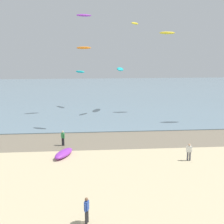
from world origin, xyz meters
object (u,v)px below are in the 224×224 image
at_px(person_by_waterline, 189,152).
at_px(grounded_kite, 64,153).
at_px(kite_aloft_3, 84,48).
at_px(kite_aloft_4, 167,33).
at_px(person_mid_beach, 63,138).
at_px(kite_aloft_9, 135,23).
at_px(kite_aloft_8, 80,72).
at_px(person_nearest_camera, 87,209).
at_px(kite_aloft_11, 120,69).
at_px(kite_aloft_7, 84,15).

xyz_separation_m(person_by_waterline, grounded_kite, (-12.16, 2.17, -0.61)).
xyz_separation_m(kite_aloft_3, kite_aloft_4, (13.33, 9.39, 2.36)).
bearing_deg(grounded_kite, person_by_waterline, -76.65).
xyz_separation_m(person_mid_beach, person_by_waterline, (12.48, -5.70, 0.00)).
relative_size(grounded_kite, kite_aloft_9, 1.51).
distance_m(person_mid_beach, kite_aloft_4, 25.85).
bearing_deg(kite_aloft_8, person_nearest_camera, -32.74).
relative_size(grounded_kite, kite_aloft_4, 1.20).
distance_m(kite_aloft_8, kite_aloft_11, 7.77).
relative_size(person_nearest_camera, person_by_waterline, 1.00).
distance_m(person_mid_beach, kite_aloft_8, 22.86).
xyz_separation_m(person_nearest_camera, kite_aloft_4, (13.15, 32.08, 12.16)).
bearing_deg(grounded_kite, kite_aloft_4, -14.22).
xyz_separation_m(grounded_kite, kite_aloft_8, (1.28, 25.64, 6.22)).
xyz_separation_m(kite_aloft_3, kite_aloft_9, (7.89, 8.33, 3.71)).
relative_size(person_by_waterline, kite_aloft_8, 0.66).
relative_size(person_by_waterline, grounded_kite, 0.55).
bearing_deg(kite_aloft_11, kite_aloft_7, 122.87).
height_order(person_by_waterline, kite_aloft_4, kite_aloft_4).
bearing_deg(person_nearest_camera, kite_aloft_8, 91.56).
distance_m(kite_aloft_9, kite_aloft_11, 8.07).
bearing_deg(kite_aloft_3, grounded_kite, 103.25).
bearing_deg(person_nearest_camera, kite_aloft_9, 76.05).
distance_m(person_by_waterline, kite_aloft_3, 18.98).
xyz_separation_m(person_nearest_camera, kite_aloft_7, (-0.14, 32.40, 14.78)).
bearing_deg(grounded_kite, person_nearest_camera, -145.75).
bearing_deg(person_by_waterline, person_mid_beach, 155.45).
xyz_separation_m(person_nearest_camera, kite_aloft_11, (5.80, 34.06, 6.28)).
relative_size(kite_aloft_3, kite_aloft_11, 0.65).
height_order(kite_aloft_7, kite_aloft_11, kite_aloft_7).
xyz_separation_m(grounded_kite, kite_aloft_3, (2.12, 10.62, 10.41)).
height_order(person_mid_beach, kite_aloft_11, kite_aloft_11).
bearing_deg(kite_aloft_3, person_by_waterline, 152.70).
height_order(grounded_kite, kite_aloft_3, kite_aloft_3).
bearing_deg(kite_aloft_11, person_mid_beach, 172.68).
xyz_separation_m(kite_aloft_7, kite_aloft_9, (7.85, -1.38, -1.27)).
relative_size(person_mid_beach, grounded_kite, 0.55).
distance_m(grounded_kite, kite_aloft_7, 25.59).
bearing_deg(kite_aloft_4, kite_aloft_9, -170.58).
xyz_separation_m(person_by_waterline, kite_aloft_7, (-10.00, 22.50, 14.78)).
bearing_deg(kite_aloft_7, kite_aloft_8, -95.44).
xyz_separation_m(grounded_kite, kite_aloft_11, (8.10, 21.99, 6.89)).
distance_m(grounded_kite, kite_aloft_11, 24.43).
bearing_deg(kite_aloft_9, person_mid_beach, 2.90).
bearing_deg(grounded_kite, kite_aloft_8, 20.60).
bearing_deg(kite_aloft_7, kite_aloft_3, 74.88).
xyz_separation_m(kite_aloft_3, kite_aloft_7, (0.04, 9.71, 4.98)).
height_order(kite_aloft_3, kite_aloft_9, kite_aloft_9).
xyz_separation_m(grounded_kite, kite_aloft_4, (15.45, 20.01, 12.76)).
height_order(kite_aloft_3, kite_aloft_8, kite_aloft_3).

